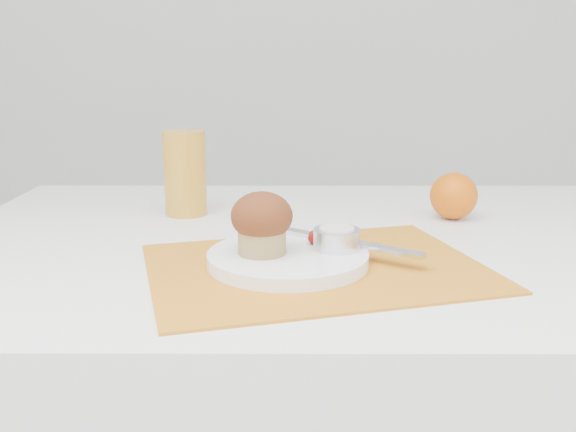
{
  "coord_description": "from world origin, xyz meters",
  "views": [
    {
      "loc": [
        -0.06,
        -0.91,
        1.02
      ],
      "look_at": [
        -0.06,
        -0.02,
        0.8
      ],
      "focal_mm": 40.0,
      "sensor_mm": 36.0,
      "label": 1
    }
  ],
  "objects_px": {
    "juice_glass": "(185,173)",
    "muffin": "(262,222)",
    "orange": "(454,196)",
    "plate": "(288,258)"
  },
  "relations": [
    {
      "from": "plate",
      "to": "juice_glass",
      "type": "height_order",
      "value": "juice_glass"
    },
    {
      "from": "orange",
      "to": "juice_glass",
      "type": "relative_size",
      "value": 0.54
    },
    {
      "from": "plate",
      "to": "muffin",
      "type": "distance_m",
      "value": 0.06
    },
    {
      "from": "orange",
      "to": "muffin",
      "type": "height_order",
      "value": "muffin"
    },
    {
      "from": "juice_glass",
      "to": "muffin",
      "type": "height_order",
      "value": "juice_glass"
    },
    {
      "from": "plate",
      "to": "orange",
      "type": "height_order",
      "value": "orange"
    },
    {
      "from": "muffin",
      "to": "orange",
      "type": "bearing_deg",
      "value": 39.91
    },
    {
      "from": "plate",
      "to": "juice_glass",
      "type": "distance_m",
      "value": 0.35
    },
    {
      "from": "plate",
      "to": "muffin",
      "type": "xyz_separation_m",
      "value": [
        -0.03,
        -0.0,
        0.05
      ]
    },
    {
      "from": "muffin",
      "to": "plate",
      "type": "bearing_deg",
      "value": 7.71
    }
  ]
}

